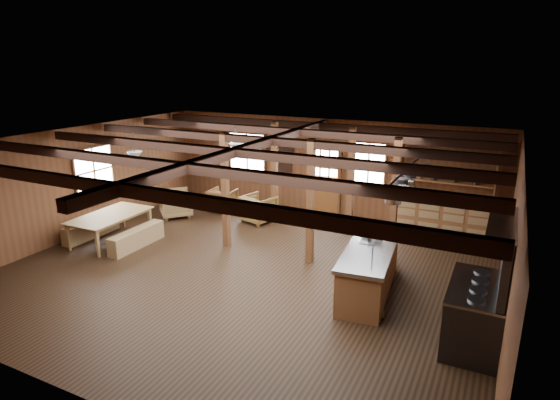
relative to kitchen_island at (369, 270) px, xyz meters
name	(u,v)px	position (x,y,z in m)	size (l,w,h in m)	color
room	(248,209)	(-2.60, -0.15, 0.92)	(10.04, 9.04, 2.84)	black
ceiling_joists	(251,147)	(-2.60, 0.03, 2.20)	(9.80, 8.82, 0.18)	black
timber_posts	(309,188)	(-2.08, 1.93, 0.92)	(3.95, 2.35, 2.80)	#482714
back_door	(324,185)	(-2.60, 4.30, 0.40)	(1.02, 0.08, 2.15)	brown
window_back_left	(247,153)	(-5.20, 4.31, 1.12)	(1.32, 0.06, 1.32)	white
window_back_right	(369,165)	(-1.30, 4.31, 1.12)	(1.02, 0.06, 1.32)	white
window_left	(94,171)	(-7.56, 0.35, 1.12)	(0.14, 1.24, 1.32)	white
notice_boards	(279,155)	(-4.10, 4.31, 1.16)	(1.08, 0.03, 0.90)	beige
back_counter	(443,212)	(0.80, 4.06, 0.12)	(2.55, 0.60, 2.45)	brown
pendant_lamps	(188,152)	(-4.85, 0.85, 1.77)	(1.86, 2.36, 0.66)	#2F2F32
pot_rack	(407,182)	(0.58, 0.07, 1.81)	(0.37, 3.00, 0.45)	#2F2F32
kitchen_island	(369,270)	(0.00, 0.00, 0.00)	(1.14, 2.58, 1.20)	brown
step_stool	(371,309)	(0.31, -0.91, -0.30)	(0.40, 0.29, 0.36)	olive
commercial_range	(480,306)	(2.04, -0.91, 0.19)	(0.87, 1.71, 2.10)	#2F2F32
dining_table	(112,228)	(-6.50, -0.21, -0.12)	(2.01, 1.12, 0.71)	olive
bench_wall	(91,229)	(-7.25, -0.21, -0.25)	(0.30, 1.62, 0.45)	olive
bench_aisle	(137,238)	(-5.72, -0.21, -0.25)	(0.31, 1.64, 0.45)	olive
armchair_a	(223,200)	(-5.41, 3.14, -0.13)	(0.73, 0.76, 0.69)	brown
armchair_b	(258,209)	(-3.97, 2.76, -0.10)	(0.82, 0.84, 0.76)	brown
armchair_c	(176,203)	(-6.35, 2.11, -0.09)	(0.84, 0.86, 0.78)	olive
counter_pot	(375,228)	(-0.14, 0.87, 0.56)	(0.31, 0.31, 0.19)	#B7BABE
bowl	(366,237)	(-0.22, 0.46, 0.50)	(0.27, 0.27, 0.07)	silver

